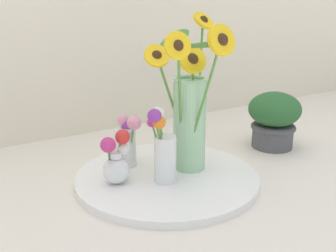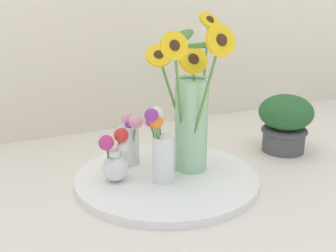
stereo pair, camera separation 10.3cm
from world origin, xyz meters
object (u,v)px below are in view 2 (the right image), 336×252
Objects in this scene: serving_tray at (168,177)px; vase_bulb_right at (115,159)px; potted_plant at (285,121)px; mason_jar_sunflowers at (192,110)px; vase_small_center at (161,149)px; vase_small_back at (129,140)px.

vase_bulb_right is (-0.14, 0.02, 0.07)m from serving_tray.
mason_jar_sunflowers is at bearing -173.48° from potted_plant.
potted_plant is at bearing 9.48° from vase_small_center.
vase_small_back is (0.07, 0.09, 0.01)m from vase_bulb_right.
vase_small_back is 0.83× the size of potted_plant.
mason_jar_sunflowers is (0.07, 0.00, 0.18)m from serving_tray.
vase_bulb_right is (-0.11, 0.06, -0.03)m from vase_small_center.
potted_plant reaches higher than vase_bulb_right.
serving_tray is at bearing 43.90° from vase_small_center.
potted_plant reaches higher than vase_small_back.
potted_plant is (0.37, 0.04, -0.09)m from mason_jar_sunflowers.
vase_bulb_right is 0.58m from potted_plant.
vase_small_back is at bearing 141.47° from mason_jar_sunflowers.
potted_plant is at bearing 2.39° from vase_bulb_right.
potted_plant is (0.48, 0.08, -0.01)m from vase_small_center.
vase_small_back is (-0.14, 0.11, -0.10)m from mason_jar_sunflowers.
vase_small_center is at bearing -160.78° from mason_jar_sunflowers.
serving_tray is 3.16× the size of vase_small_back.
serving_tray is at bearing -174.09° from potted_plant.
vase_small_back reaches higher than vase_bulb_right.
serving_tray is 1.16× the size of mason_jar_sunflowers.
vase_small_center is 0.48m from potted_plant.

